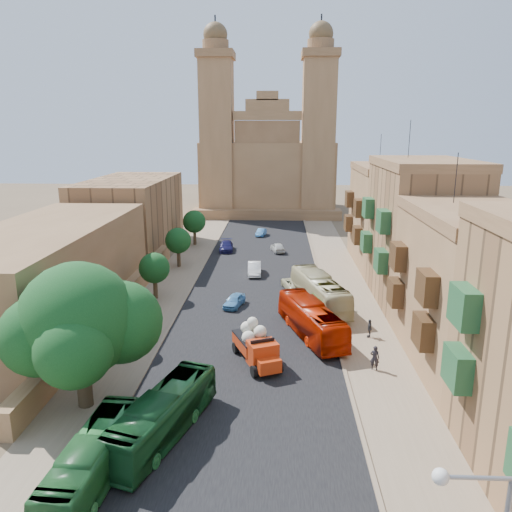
# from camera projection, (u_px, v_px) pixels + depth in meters

# --- Properties ---
(ground) EXTENTS (260.00, 260.00, 0.00)m
(ground) POSITION_uv_depth(u_px,v_px,m) (234.00, 450.00, 26.47)
(ground) COLOR brown
(road_surface) EXTENTS (14.00, 140.00, 0.01)m
(road_surface) POSITION_uv_depth(u_px,v_px,m) (258.00, 282.00, 55.51)
(road_surface) COLOR black
(road_surface) RESTS_ON ground
(sidewalk_east) EXTENTS (5.00, 140.00, 0.01)m
(sidewalk_east) POSITION_uv_depth(u_px,v_px,m) (343.00, 283.00, 55.09)
(sidewalk_east) COLOR #7E6953
(sidewalk_east) RESTS_ON ground
(sidewalk_west) EXTENTS (5.00, 140.00, 0.01)m
(sidewalk_west) POSITION_uv_depth(u_px,v_px,m) (173.00, 281.00, 55.93)
(sidewalk_west) COLOR #7E6953
(sidewalk_west) RESTS_ON ground
(kerb_east) EXTENTS (0.25, 140.00, 0.12)m
(kerb_east) POSITION_uv_depth(u_px,v_px,m) (321.00, 282.00, 55.19)
(kerb_east) COLOR #7E6953
(kerb_east) RESTS_ON ground
(kerb_west) EXTENTS (0.25, 140.00, 0.12)m
(kerb_west) POSITION_uv_depth(u_px,v_px,m) (195.00, 281.00, 55.80)
(kerb_west) COLOR #7E6953
(kerb_west) RESTS_ON ground
(townhouse_b) EXTENTS (9.00, 14.00, 14.90)m
(townhouse_b) POSITION_uv_depth(u_px,v_px,m) (473.00, 288.00, 35.02)
(townhouse_b) COLOR olive
(townhouse_b) RESTS_ON ground
(townhouse_c) EXTENTS (9.00, 14.00, 17.40)m
(townhouse_c) POSITION_uv_depth(u_px,v_px,m) (420.00, 231.00, 48.26)
(townhouse_c) COLOR olive
(townhouse_c) RESTS_ON ground
(townhouse_d) EXTENTS (9.00, 14.00, 15.90)m
(townhouse_d) POSITION_uv_depth(u_px,v_px,m) (389.00, 215.00, 62.00)
(townhouse_d) COLOR olive
(townhouse_d) RESTS_ON ground
(west_wall) EXTENTS (1.00, 40.00, 1.80)m
(west_wall) POSITION_uv_depth(u_px,v_px,m) (118.00, 303.00, 46.16)
(west_wall) COLOR olive
(west_wall) RESTS_ON ground
(west_building_low) EXTENTS (10.00, 28.00, 8.40)m
(west_building_low) POSITION_uv_depth(u_px,v_px,m) (47.00, 274.00, 43.65)
(west_building_low) COLOR brown
(west_building_low) RESTS_ON ground
(west_building_mid) EXTENTS (10.00, 22.00, 10.00)m
(west_building_mid) POSITION_uv_depth(u_px,v_px,m) (131.00, 215.00, 68.62)
(west_building_mid) COLOR olive
(west_building_mid) RESTS_ON ground
(church) EXTENTS (28.00, 22.50, 36.30)m
(church) POSITION_uv_depth(u_px,v_px,m) (268.00, 165.00, 100.21)
(church) COLOR olive
(church) RESTS_ON ground
(ficus_tree) EXTENTS (9.08, 8.35, 9.08)m
(ficus_tree) POSITION_uv_depth(u_px,v_px,m) (80.00, 324.00, 29.44)
(ficus_tree) COLOR #372A1B
(ficus_tree) RESTS_ON ground
(street_tree_a) EXTENTS (2.76, 2.76, 4.25)m
(street_tree_a) POSITION_uv_depth(u_px,v_px,m) (116.00, 315.00, 37.83)
(street_tree_a) COLOR #372A1B
(street_tree_a) RESTS_ON ground
(street_tree_b) EXTENTS (3.06, 3.06, 4.70)m
(street_tree_b) POSITION_uv_depth(u_px,v_px,m) (154.00, 268.00, 49.37)
(street_tree_b) COLOR #372A1B
(street_tree_b) RESTS_ON ground
(street_tree_c) EXTENTS (3.17, 3.17, 4.87)m
(street_tree_c) POSITION_uv_depth(u_px,v_px,m) (178.00, 241.00, 60.95)
(street_tree_c) COLOR #372A1B
(street_tree_c) RESTS_ON ground
(street_tree_d) EXTENTS (3.32, 3.32, 5.11)m
(street_tree_d) POSITION_uv_depth(u_px,v_px,m) (194.00, 222.00, 72.53)
(street_tree_d) COLOR #372A1B
(street_tree_d) RESTS_ON ground
(red_truck) EXTENTS (3.95, 5.78, 3.20)m
(red_truck) POSITION_uv_depth(u_px,v_px,m) (256.00, 344.00, 36.04)
(red_truck) COLOR #B72F0E
(red_truck) RESTS_ON ground
(olive_pickup) EXTENTS (3.32, 5.45, 2.10)m
(olive_pickup) POSITION_uv_depth(u_px,v_px,m) (324.00, 305.00, 45.29)
(olive_pickup) COLOR #2F451A
(olive_pickup) RESTS_ON ground
(bus_green_south) EXTENTS (2.54, 8.79, 2.42)m
(bus_green_south) POSITION_uv_depth(u_px,v_px,m) (93.00, 460.00, 23.81)
(bus_green_south) COLOR #25662F
(bus_green_south) RESTS_ON ground
(bus_green_north) EXTENTS (4.89, 9.64, 2.62)m
(bus_green_north) POSITION_uv_depth(u_px,v_px,m) (162.00, 415.00, 27.29)
(bus_green_north) COLOR #164A22
(bus_green_north) RESTS_ON ground
(bus_red_east) EXTENTS (5.43, 10.29, 2.80)m
(bus_red_east) POSITION_uv_depth(u_px,v_px,m) (311.00, 320.00, 40.75)
(bus_red_east) COLOR #AA1800
(bus_red_east) RESTS_ON ground
(bus_cream_east) EXTENTS (5.28, 11.17, 3.03)m
(bus_cream_east) POSITION_uv_depth(u_px,v_px,m) (319.00, 291.00, 47.52)
(bus_cream_east) COLOR #BEB484
(bus_cream_east) RESTS_ON ground
(car_blue_a) EXTENTS (2.23, 3.70, 1.18)m
(car_blue_a) POSITION_uv_depth(u_px,v_px,m) (234.00, 301.00, 47.68)
(car_blue_a) COLOR #498CC3
(car_blue_a) RESTS_ON ground
(car_white_a) EXTENTS (1.70, 4.35, 1.41)m
(car_white_a) POSITION_uv_depth(u_px,v_px,m) (254.00, 269.00, 58.19)
(car_white_a) COLOR white
(car_white_a) RESTS_ON ground
(car_cream) EXTENTS (3.10, 4.85, 1.25)m
(car_cream) POSITION_uv_depth(u_px,v_px,m) (294.00, 284.00, 52.79)
(car_cream) COLOR beige
(car_cream) RESTS_ON ground
(car_dkblue) EXTENTS (2.21, 4.69, 1.32)m
(car_dkblue) POSITION_uv_depth(u_px,v_px,m) (226.00, 246.00, 69.58)
(car_dkblue) COLOR #151546
(car_dkblue) RESTS_ON ground
(car_white_b) EXTENTS (2.25, 3.94, 1.26)m
(car_white_b) POSITION_uv_depth(u_px,v_px,m) (278.00, 247.00, 68.94)
(car_white_b) COLOR silver
(car_white_b) RESTS_ON ground
(car_blue_b) EXTENTS (1.75, 3.49, 1.10)m
(car_blue_b) POSITION_uv_depth(u_px,v_px,m) (261.00, 232.00, 79.31)
(car_blue_b) COLOR #3A7CC2
(car_blue_b) RESTS_ON ground
(pedestrian_a) EXTENTS (0.75, 0.59, 1.81)m
(pedestrian_a) POSITION_uv_depth(u_px,v_px,m) (375.00, 358.00, 35.08)
(pedestrian_a) COLOR black
(pedestrian_a) RESTS_ON ground
(pedestrian_c) EXTENTS (0.61, 0.97, 1.53)m
(pedestrian_c) POSITION_uv_depth(u_px,v_px,m) (370.00, 328.00, 40.61)
(pedestrian_c) COLOR #303236
(pedestrian_c) RESTS_ON ground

